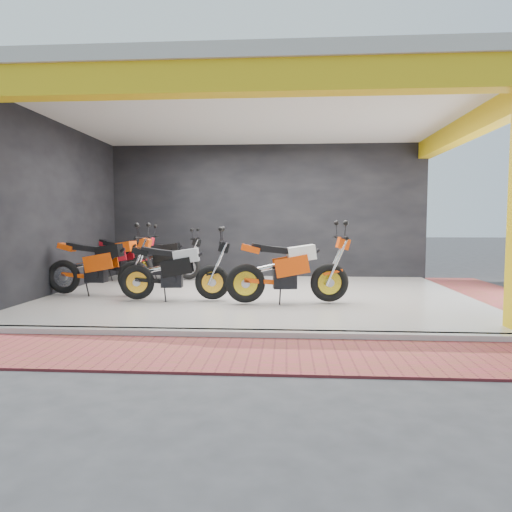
# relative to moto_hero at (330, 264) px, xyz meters

# --- Properties ---
(ground) EXTENTS (80.00, 80.00, 0.00)m
(ground) POSITION_rel_moto_hero_xyz_m (-1.30, -1.07, -0.79)
(ground) COLOR #2D2D30
(ground) RESTS_ON ground
(showroom_floor) EXTENTS (8.00, 6.00, 0.10)m
(showroom_floor) POSITION_rel_moto_hero_xyz_m (-1.30, 0.93, -0.74)
(showroom_floor) COLOR silver
(showroom_floor) RESTS_ON ground
(showroom_ceiling) EXTENTS (8.40, 6.40, 0.20)m
(showroom_ceiling) POSITION_rel_moto_hero_xyz_m (-1.30, 0.93, 2.81)
(showroom_ceiling) COLOR beige
(showroom_ceiling) RESTS_ON corner_column
(back_wall) EXTENTS (8.20, 0.20, 3.50)m
(back_wall) POSITION_rel_moto_hero_xyz_m (-1.30, 4.03, 0.96)
(back_wall) COLOR black
(back_wall) RESTS_ON ground
(left_wall) EXTENTS (0.20, 6.20, 3.50)m
(left_wall) POSITION_rel_moto_hero_xyz_m (-5.40, 0.93, 0.96)
(left_wall) COLOR black
(left_wall) RESTS_ON ground
(header_beam_front) EXTENTS (8.40, 0.30, 0.40)m
(header_beam_front) POSITION_rel_moto_hero_xyz_m (-1.30, -2.07, 2.51)
(header_beam_front) COLOR yellow
(header_beam_front) RESTS_ON corner_column
(header_beam_right) EXTENTS (0.30, 6.40, 0.40)m
(header_beam_right) POSITION_rel_moto_hero_xyz_m (2.70, 0.93, 2.51)
(header_beam_right) COLOR yellow
(header_beam_right) RESTS_ON corner_column
(floor_kerb) EXTENTS (8.00, 0.20, 0.10)m
(floor_kerb) POSITION_rel_moto_hero_xyz_m (-1.30, -2.09, -0.74)
(floor_kerb) COLOR silver
(floor_kerb) RESTS_ON ground
(paver_front) EXTENTS (9.00, 1.40, 0.03)m
(paver_front) POSITION_rel_moto_hero_xyz_m (-1.30, -2.87, -0.77)
(paver_front) COLOR #973138
(paver_front) RESTS_ON ground
(paver_right) EXTENTS (1.40, 7.00, 0.03)m
(paver_right) POSITION_rel_moto_hero_xyz_m (3.50, 0.93, -0.77)
(paver_right) COLOR #973138
(paver_right) RESTS_ON ground
(moto_hero) EXTENTS (2.34, 1.14, 1.37)m
(moto_hero) POSITION_rel_moto_hero_xyz_m (0.00, 0.00, 0.00)
(moto_hero) COLOR #EC4809
(moto_hero) RESTS_ON showroom_floor
(moto_row_a) EXTENTS (2.13, 0.92, 1.27)m
(moto_row_a) POSITION_rel_moto_hero_xyz_m (-2.07, 0.11, -0.05)
(moto_row_a) COLOR black
(moto_row_a) RESTS_ON showroom_floor
(moto_row_b) EXTENTS (2.22, 0.92, 1.34)m
(moto_row_b) POSITION_rel_moto_hero_xyz_m (-3.62, 0.50, -0.02)
(moto_row_b) COLOR #E34609
(moto_row_b) RESTS_ON showroom_floor
(moto_row_c) EXTENTS (2.25, 1.59, 1.29)m
(moto_row_c) POSITION_rel_moto_hero_xyz_m (-4.10, 2.44, -0.04)
(moto_row_c) COLOR red
(moto_row_c) RESTS_ON showroom_floor
(moto_row_d) EXTENTS (2.03, 0.86, 1.22)m
(moto_row_d) POSITION_rel_moto_hero_xyz_m (-3.11, 2.96, -0.08)
(moto_row_d) COLOR black
(moto_row_d) RESTS_ON showroom_floor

